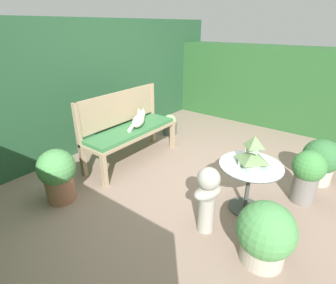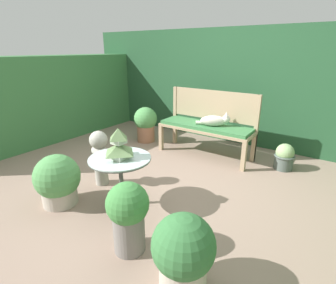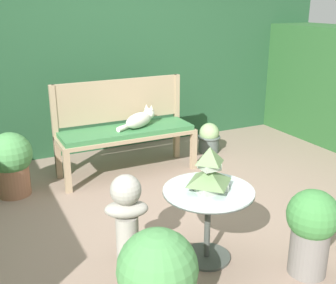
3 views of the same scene
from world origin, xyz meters
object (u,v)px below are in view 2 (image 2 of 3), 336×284
(garden_bench, at_px, (206,129))
(potted_plant_bench_left, at_px, (58,181))
(garden_bust, at_px, (100,154))
(potted_plant_hedge_corner, at_px, (128,214))
(patio_table, at_px, (120,168))
(potted_plant_patio_mid, at_px, (183,252))
(potted_plant_table_far, at_px, (284,157))
(cat, at_px, (215,121))
(potted_plant_table_near, at_px, (146,123))
(pagoda_birdhouse, at_px, (119,146))

(garden_bench, bearing_deg, potted_plant_bench_left, -106.54)
(garden_bench, distance_m, garden_bust, 1.71)
(potted_plant_hedge_corner, bearing_deg, patio_table, 139.47)
(garden_bench, relative_size, potted_plant_bench_left, 2.61)
(garden_bust, bearing_deg, potted_plant_patio_mid, -4.34)
(potted_plant_patio_mid, bearing_deg, patio_table, 155.09)
(patio_table, relative_size, potted_plant_patio_mid, 1.12)
(potted_plant_patio_mid, bearing_deg, garden_bench, 114.24)
(patio_table, bearing_deg, potted_plant_bench_left, -146.46)
(garden_bust, xyz_separation_m, potted_plant_patio_mid, (1.64, -0.70, -0.11))
(potted_plant_bench_left, distance_m, potted_plant_table_far, 2.95)
(cat, relative_size, potted_plant_patio_mid, 0.86)
(patio_table, height_order, potted_plant_bench_left, potted_plant_bench_left)
(patio_table, xyz_separation_m, garden_bust, (-0.55, 0.19, -0.03))
(cat, bearing_deg, patio_table, -126.91)
(potted_plant_table_near, bearing_deg, garden_bench, 0.97)
(garden_bust, height_order, potted_plant_table_far, garden_bust)
(pagoda_birdhouse, distance_m, potted_plant_hedge_corner, 0.78)
(potted_plant_hedge_corner, bearing_deg, garden_bust, 149.05)
(potted_plant_table_near, bearing_deg, patio_table, -57.26)
(potted_plant_hedge_corner, bearing_deg, potted_plant_table_far, 74.24)
(patio_table, relative_size, potted_plant_bench_left, 1.14)
(patio_table, relative_size, garden_bust, 0.94)
(cat, height_order, potted_plant_table_near, cat)
(garden_bench, height_order, potted_plant_table_far, garden_bench)
(potted_plant_patio_mid, relative_size, potted_plant_table_near, 0.91)
(potted_plant_patio_mid, bearing_deg, potted_plant_table_far, 87.14)
(pagoda_birdhouse, distance_m, garden_bust, 0.64)
(potted_plant_table_far, bearing_deg, garden_bench, -171.07)
(potted_plant_bench_left, xyz_separation_m, potted_plant_table_near, (-0.56, 2.14, 0.06))
(potted_plant_patio_mid, relative_size, potted_plant_hedge_corner, 0.92)
(garden_bust, distance_m, potted_plant_table_far, 2.51)
(cat, distance_m, potted_plant_table_far, 1.10)
(potted_plant_patio_mid, relative_size, potted_plant_table_far, 1.54)
(garden_bust, height_order, potted_plant_table_near, garden_bust)
(potted_plant_patio_mid, distance_m, potted_plant_table_near, 3.18)
(patio_table, relative_size, potted_plant_table_near, 1.03)
(patio_table, bearing_deg, garden_bust, 160.83)
(pagoda_birdhouse, bearing_deg, potted_plant_bench_left, -146.46)
(patio_table, bearing_deg, pagoda_birdhouse, 0.00)
(potted_plant_table_far, bearing_deg, potted_plant_hedge_corner, -105.76)
(cat, height_order, potted_plant_table_far, cat)
(potted_plant_hedge_corner, xyz_separation_m, potted_plant_table_near, (-1.67, 2.22, -0.01))
(pagoda_birdhouse, distance_m, potted_plant_bench_left, 0.80)
(potted_plant_patio_mid, bearing_deg, cat, 111.06)
(garden_bench, xyz_separation_m, garden_bust, (-0.61, -1.59, -0.04))
(garden_bench, height_order, potted_plant_table_near, potted_plant_table_near)
(potted_plant_table_far, bearing_deg, potted_plant_patio_mid, -92.86)
(potted_plant_bench_left, relative_size, potted_plant_table_near, 0.90)
(patio_table, height_order, potted_plant_table_near, potted_plant_table_near)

